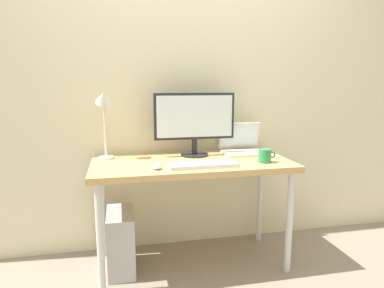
{
  "coord_description": "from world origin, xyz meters",
  "views": [
    {
      "loc": [
        -0.48,
        -2.24,
        1.28
      ],
      "look_at": [
        0.0,
        0.0,
        0.87
      ],
      "focal_mm": 32.16,
      "sensor_mm": 36.0,
      "label": 1
    }
  ],
  "objects": [
    {
      "name": "mouse",
      "position": [
        -0.26,
        -0.16,
        0.77
      ],
      "size": [
        0.06,
        0.09,
        0.03
      ],
      "primitive_type": "ellipsoid",
      "color": "silver",
      "rests_on": "desk"
    },
    {
      "name": "back_wall",
      "position": [
        0.0,
        0.37,
        1.3
      ],
      "size": [
        4.4,
        0.04,
        2.6
      ],
      "primitive_type": "cube",
      "color": "beige",
      "rests_on": "ground_plane"
    },
    {
      "name": "desk_lamp",
      "position": [
        -0.58,
        0.18,
        1.11
      ],
      "size": [
        0.11,
        0.16,
        0.5
      ],
      "color": "silver",
      "rests_on": "desk"
    },
    {
      "name": "monitor",
      "position": [
        0.06,
        0.18,
        1.02
      ],
      "size": [
        0.59,
        0.2,
        0.46
      ],
      "color": "#232328",
      "rests_on": "desk"
    },
    {
      "name": "laptop",
      "position": [
        0.44,
        0.19,
        0.81
      ],
      "size": [
        0.32,
        0.27,
        0.23
      ],
      "color": "silver",
      "rests_on": "desk"
    },
    {
      "name": "desk",
      "position": [
        0.0,
        0.0,
        0.68
      ],
      "size": [
        1.35,
        0.62,
        0.75
      ],
      "color": "tan",
      "rests_on": "ground_plane"
    },
    {
      "name": "coffee_mug",
      "position": [
        0.47,
        -0.14,
        0.8
      ],
      "size": [
        0.12,
        0.09,
        0.09
      ],
      "color": "#268C4C",
      "rests_on": "desk"
    },
    {
      "name": "computer_tower",
      "position": [
        -0.5,
        0.02,
        0.21
      ],
      "size": [
        0.18,
        0.36,
        0.42
      ],
      "primitive_type": "cube",
      "color": "#B2B2B7",
      "rests_on": "ground_plane"
    },
    {
      "name": "ground_plane",
      "position": [
        0.0,
        0.0,
        0.0
      ],
      "size": [
        6.0,
        6.0,
        0.0
      ],
      "primitive_type": "plane",
      "color": "gray"
    },
    {
      "name": "keyboard",
      "position": [
        0.04,
        -0.17,
        0.77
      ],
      "size": [
        0.44,
        0.14,
        0.02
      ],
      "primitive_type": "cube",
      "color": "silver",
      "rests_on": "desk"
    }
  ]
}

